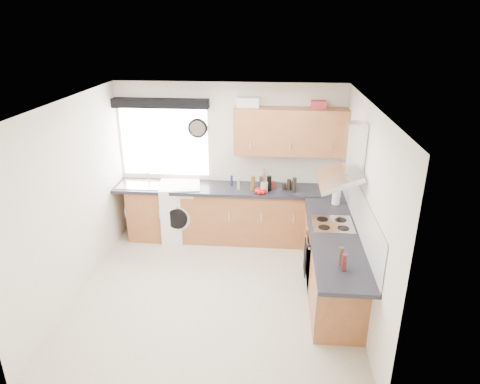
# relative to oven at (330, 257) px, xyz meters

# --- Properties ---
(ground_plane) EXTENTS (3.60, 3.60, 0.00)m
(ground_plane) POSITION_rel_oven_xyz_m (-1.50, -0.30, -0.42)
(ground_plane) COLOR beige
(ceiling) EXTENTS (3.60, 3.60, 0.02)m
(ceiling) POSITION_rel_oven_xyz_m (-1.50, -0.30, 2.08)
(ceiling) COLOR white
(ceiling) RESTS_ON wall_back
(wall_back) EXTENTS (3.60, 0.02, 2.50)m
(wall_back) POSITION_rel_oven_xyz_m (-1.50, 1.50, 0.82)
(wall_back) COLOR silver
(wall_back) RESTS_ON ground_plane
(wall_front) EXTENTS (3.60, 0.02, 2.50)m
(wall_front) POSITION_rel_oven_xyz_m (-1.50, -2.10, 0.82)
(wall_front) COLOR silver
(wall_front) RESTS_ON ground_plane
(wall_left) EXTENTS (0.02, 3.60, 2.50)m
(wall_left) POSITION_rel_oven_xyz_m (-3.30, -0.30, 0.82)
(wall_left) COLOR silver
(wall_left) RESTS_ON ground_plane
(wall_right) EXTENTS (0.02, 3.60, 2.50)m
(wall_right) POSITION_rel_oven_xyz_m (0.30, -0.30, 0.82)
(wall_right) COLOR silver
(wall_right) RESTS_ON ground_plane
(window) EXTENTS (1.40, 0.02, 1.10)m
(window) POSITION_rel_oven_xyz_m (-2.55, 1.49, 1.12)
(window) COLOR white
(window) RESTS_ON wall_back
(window_blind) EXTENTS (1.50, 0.18, 0.14)m
(window_blind) POSITION_rel_oven_xyz_m (-2.55, 1.40, 1.76)
(window_blind) COLOR black
(window_blind) RESTS_ON wall_back
(splashback) EXTENTS (0.01, 3.00, 0.54)m
(splashback) POSITION_rel_oven_xyz_m (0.29, 0.00, 0.75)
(splashback) COLOR white
(splashback) RESTS_ON wall_right
(base_cab_back) EXTENTS (3.00, 0.58, 0.86)m
(base_cab_back) POSITION_rel_oven_xyz_m (-1.60, 1.21, 0.01)
(base_cab_back) COLOR brown
(base_cab_back) RESTS_ON ground_plane
(base_cab_corner) EXTENTS (0.60, 0.60, 0.86)m
(base_cab_corner) POSITION_rel_oven_xyz_m (0.00, 1.20, 0.01)
(base_cab_corner) COLOR brown
(base_cab_corner) RESTS_ON ground_plane
(base_cab_right) EXTENTS (0.58, 2.10, 0.86)m
(base_cab_right) POSITION_rel_oven_xyz_m (0.01, -0.15, 0.01)
(base_cab_right) COLOR brown
(base_cab_right) RESTS_ON ground_plane
(worktop_back) EXTENTS (3.60, 0.62, 0.05)m
(worktop_back) POSITION_rel_oven_xyz_m (-1.50, 1.20, 0.46)
(worktop_back) COLOR black
(worktop_back) RESTS_ON base_cab_back
(worktop_right) EXTENTS (0.62, 2.42, 0.05)m
(worktop_right) POSITION_rel_oven_xyz_m (0.00, -0.30, 0.46)
(worktop_right) COLOR black
(worktop_right) RESTS_ON base_cab_right
(sink) EXTENTS (0.84, 0.46, 0.10)m
(sink) POSITION_rel_oven_xyz_m (-2.83, 1.20, 0.52)
(sink) COLOR silver
(sink) RESTS_ON worktop_back
(oven) EXTENTS (0.56, 0.58, 0.85)m
(oven) POSITION_rel_oven_xyz_m (0.00, 0.00, 0.00)
(oven) COLOR black
(oven) RESTS_ON ground_plane
(hob_plate) EXTENTS (0.52, 0.52, 0.01)m
(hob_plate) POSITION_rel_oven_xyz_m (0.00, 0.00, 0.49)
(hob_plate) COLOR silver
(hob_plate) RESTS_ON worktop_right
(extractor_hood) EXTENTS (0.52, 0.78, 0.66)m
(extractor_hood) POSITION_rel_oven_xyz_m (0.10, -0.00, 1.34)
(extractor_hood) COLOR silver
(extractor_hood) RESTS_ON wall_right
(upper_cabinets) EXTENTS (1.70, 0.35, 0.70)m
(upper_cabinets) POSITION_rel_oven_xyz_m (-0.55, 1.32, 1.38)
(upper_cabinets) COLOR brown
(upper_cabinets) RESTS_ON wall_back
(washing_machine) EXTENTS (0.73, 0.72, 0.93)m
(washing_machine) POSITION_rel_oven_xyz_m (-2.28, 1.22, 0.04)
(washing_machine) COLOR white
(washing_machine) RESTS_ON ground_plane
(wall_clock) EXTENTS (0.31, 0.04, 0.31)m
(wall_clock) POSITION_rel_oven_xyz_m (-2.00, 1.46, 1.36)
(wall_clock) COLOR black
(wall_clock) RESTS_ON wall_back
(casserole) EXTENTS (0.34, 0.25, 0.14)m
(casserole) POSITION_rel_oven_xyz_m (-1.20, 1.42, 1.80)
(casserole) COLOR white
(casserole) RESTS_ON upper_cabinets
(storage_box) EXTENTS (0.23, 0.20, 0.10)m
(storage_box) POSITION_rel_oven_xyz_m (-0.15, 1.42, 1.78)
(storage_box) COLOR #BE313C
(storage_box) RESTS_ON upper_cabinets
(utensil_pot) EXTENTS (0.12, 0.12, 0.16)m
(utensil_pot) POSITION_rel_oven_xyz_m (-0.92, 1.05, 0.56)
(utensil_pot) COLOR #9F8F87
(utensil_pot) RESTS_ON worktop_back
(kitchen_roll) EXTENTS (0.14, 0.14, 0.25)m
(kitchen_roll) POSITION_rel_oven_xyz_m (0.12, 0.68, 0.61)
(kitchen_roll) COLOR white
(kitchen_roll) RESTS_ON worktop_right
(tomato_cluster) EXTENTS (0.18, 0.18, 0.07)m
(tomato_cluster) POSITION_rel_oven_xyz_m (-0.97, 1.00, 0.52)
(tomato_cluster) COLOR red
(tomato_cluster) RESTS_ON worktop_back
(jar_0) EXTENTS (0.04, 0.04, 0.19)m
(jar_0) POSITION_rel_oven_xyz_m (-1.32, 1.11, 0.58)
(jar_0) COLOR #A79B8F
(jar_0) RESTS_ON worktop_back
(jar_1) EXTENTS (0.06, 0.06, 0.22)m
(jar_1) POSITION_rel_oven_xyz_m (-0.97, 1.13, 0.59)
(jar_1) COLOR #2E2719
(jar_1) RESTS_ON worktop_back
(jar_2) EXTENTS (0.06, 0.06, 0.23)m
(jar_2) POSITION_rel_oven_xyz_m (-0.46, 1.08, 0.60)
(jar_2) COLOR black
(jar_2) RESTS_ON worktop_back
(jar_3) EXTENTS (0.06, 0.06, 0.11)m
(jar_3) POSITION_rel_oven_xyz_m (-0.61, 1.17, 0.54)
(jar_3) COLOR black
(jar_3) RESTS_ON worktop_back
(jar_4) EXTENTS (0.07, 0.07, 0.15)m
(jar_4) POSITION_rel_oven_xyz_m (-0.47, 1.15, 0.56)
(jar_4) COLOR black
(jar_4) RESTS_ON worktop_back
(jar_5) EXTENTS (0.07, 0.07, 0.17)m
(jar_5) POSITION_rel_oven_xyz_m (-0.54, 1.17, 0.57)
(jar_5) COLOR black
(jar_5) RESTS_ON worktop_back
(jar_6) EXTENTS (0.07, 0.07, 0.12)m
(jar_6) POSITION_rel_oven_xyz_m (-0.78, 1.21, 0.54)
(jar_6) COLOR maroon
(jar_6) RESTS_ON worktop_back
(jar_7) EXTENTS (0.04, 0.04, 0.09)m
(jar_7) POSITION_rel_oven_xyz_m (-0.57, 1.27, 0.53)
(jar_7) COLOR #A6998E
(jar_7) RESTS_ON worktop_back
(jar_8) EXTENTS (0.04, 0.04, 0.24)m
(jar_8) POSITION_rel_oven_xyz_m (-0.88, 1.31, 0.60)
(jar_8) COLOR #ADA094
(jar_8) RESTS_ON worktop_back
(jar_9) EXTENTS (0.04, 0.04, 0.17)m
(jar_9) POSITION_rel_oven_xyz_m (-1.45, 1.28, 0.57)
(jar_9) COLOR navy
(jar_9) RESTS_ON worktop_back
(jar_10) EXTENTS (0.07, 0.07, 0.22)m
(jar_10) POSITION_rel_oven_xyz_m (-1.10, 1.12, 0.60)
(jar_10) COLOR brown
(jar_10) RESTS_ON worktop_back
(jar_11) EXTENTS (0.07, 0.07, 0.24)m
(jar_11) POSITION_rel_oven_xyz_m (-0.85, 1.10, 0.61)
(jar_11) COLOR black
(jar_11) RESTS_ON worktop_back
(bottle_0) EXTENTS (0.06, 0.06, 0.21)m
(bottle_0) POSITION_rel_oven_xyz_m (-0.03, -0.99, 0.59)
(bottle_0) COLOR #412F24
(bottle_0) RESTS_ON worktop_right
(bottle_1) EXTENTS (0.06, 0.06, 0.20)m
(bottle_1) POSITION_rel_oven_xyz_m (-0.01, -1.09, 0.58)
(bottle_1) COLOR #531D21
(bottle_1) RESTS_ON worktop_right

